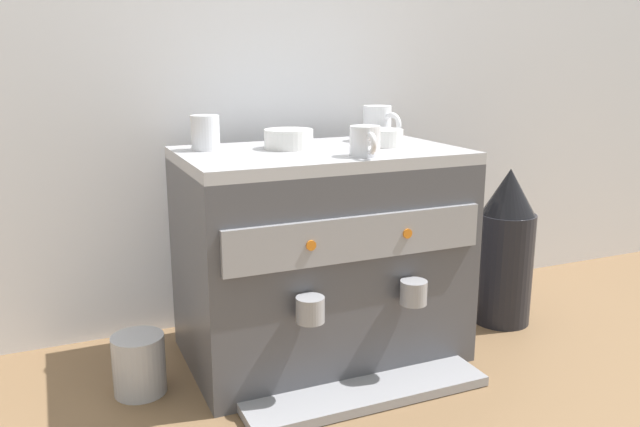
% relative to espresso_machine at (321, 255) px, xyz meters
% --- Properties ---
extents(ground_plane, '(4.00, 4.00, 0.00)m').
position_rel_espresso_machine_xyz_m(ground_plane, '(0.00, 0.00, -0.24)').
color(ground_plane, brown).
extents(tiled_backsplash_wall, '(2.80, 0.03, 1.04)m').
position_rel_espresso_machine_xyz_m(tiled_backsplash_wall, '(0.00, 0.29, 0.28)').
color(tiled_backsplash_wall, silver).
rests_on(tiled_backsplash_wall, ground_plane).
extents(espresso_machine, '(0.61, 0.49, 0.48)m').
position_rel_espresso_machine_xyz_m(espresso_machine, '(0.00, 0.00, 0.00)').
color(espresso_machine, '#4C4C51').
rests_on(espresso_machine, ground_plane).
extents(ceramic_cup_0, '(0.07, 0.11, 0.08)m').
position_rel_espresso_machine_xyz_m(ceramic_cup_0, '(0.19, 0.08, 0.28)').
color(ceramic_cup_0, white).
rests_on(ceramic_cup_0, espresso_machine).
extents(ceramic_cup_1, '(0.07, 0.10, 0.08)m').
position_rel_espresso_machine_xyz_m(ceramic_cup_1, '(-0.23, 0.10, 0.28)').
color(ceramic_cup_1, white).
rests_on(ceramic_cup_1, espresso_machine).
extents(ceramic_cup_2, '(0.06, 0.10, 0.06)m').
position_rel_espresso_machine_xyz_m(ceramic_cup_2, '(0.04, -0.13, 0.27)').
color(ceramic_cup_2, white).
rests_on(ceramic_cup_2, espresso_machine).
extents(ceramic_bowl_0, '(0.11, 0.11, 0.04)m').
position_rel_espresso_machine_xyz_m(ceramic_bowl_0, '(-0.06, 0.04, 0.26)').
color(ceramic_bowl_0, white).
rests_on(ceramic_bowl_0, espresso_machine).
extents(ceramic_bowl_1, '(0.09, 0.09, 0.04)m').
position_rel_espresso_machine_xyz_m(ceramic_bowl_1, '(0.15, -0.01, 0.26)').
color(ceramic_bowl_1, white).
rests_on(ceramic_bowl_1, espresso_machine).
extents(coffee_grinder, '(0.14, 0.14, 0.41)m').
position_rel_espresso_machine_xyz_m(coffee_grinder, '(0.51, -0.02, -0.04)').
color(coffee_grinder, black).
rests_on(coffee_grinder, ground_plane).
extents(milk_pitcher, '(0.11, 0.11, 0.12)m').
position_rel_espresso_machine_xyz_m(milk_pitcher, '(-0.42, -0.02, -0.18)').
color(milk_pitcher, '#B7B7BC').
rests_on(milk_pitcher, ground_plane).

